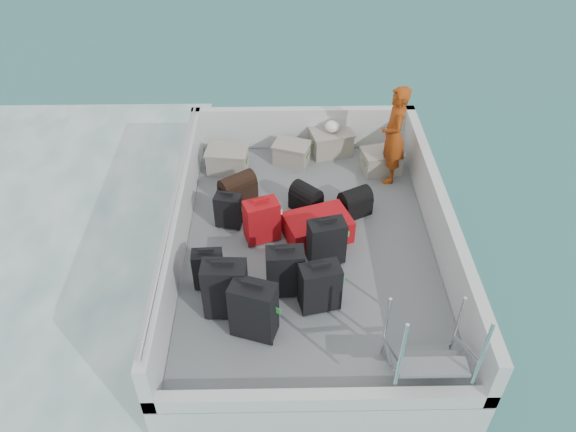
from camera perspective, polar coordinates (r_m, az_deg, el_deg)
name	(u,v)px	position (r m, az deg, el deg)	size (l,w,h in m)	color
ground	(308,275)	(8.06, 2.05, -6.02)	(160.00, 160.00, 0.00)	#195959
ferry_hull	(309,260)	(7.85, 2.10, -4.51)	(3.60, 5.00, 0.60)	silver
deck	(309,244)	(7.63, 2.16, -2.85)	(3.30, 4.70, 0.02)	slate
deck_fittings	(338,239)	(7.17, 5.12, -2.33)	(3.60, 5.00, 0.90)	silver
suitcase_0	(225,290)	(6.54, -6.38, -7.46)	(0.51, 0.29, 0.78)	black
suitcase_1	(208,270)	(6.95, -8.11, -5.40)	(0.37, 0.21, 0.55)	black
suitcase_2	(228,211)	(7.78, -6.07, 0.50)	(0.35, 0.21, 0.52)	black
suitcase_3	(254,311)	(6.32, -3.51, -9.57)	(0.50, 0.29, 0.76)	black
suitcase_4	(285,272)	(6.77, -0.28, -5.70)	(0.45, 0.27, 0.67)	black
suitcase_5	(262,221)	(7.49, -2.68, -0.54)	(0.45, 0.27, 0.62)	#B60E12
suitcase_6	(320,288)	(6.62, 3.25, -7.27)	(0.47, 0.28, 0.65)	black
suitcase_7	(326,242)	(7.17, 3.92, -2.69)	(0.46, 0.27, 0.65)	black
suitcase_8	(318,227)	(7.62, 3.03, -1.15)	(0.57, 0.86, 0.34)	#B60E12
duffel_0	(238,190)	(8.31, -5.12, 2.69)	(0.52, 0.30, 0.32)	black
duffel_1	(306,200)	(8.08, 1.83, 1.62)	(0.42, 0.30, 0.32)	black
duffel_2	(355,204)	(8.06, 6.80, 1.20)	(0.43, 0.30, 0.32)	black
crate_0	(228,161)	(8.89, -6.16, 5.58)	(0.60, 0.41, 0.36)	gray
crate_1	(292,154)	(9.04, 0.37, 6.35)	(0.53, 0.36, 0.32)	gray
crate_2	(331,143)	(9.28, 4.41, 7.42)	(0.63, 0.43, 0.38)	gray
crate_3	(381,162)	(8.95, 9.45, 5.43)	(0.57, 0.39, 0.34)	gray
yellow_bag	(371,159)	(9.11, 8.40, 5.78)	(0.28, 0.26, 0.22)	yellow
white_bag	(332,128)	(9.13, 4.50, 8.89)	(0.24, 0.24, 0.18)	white
passenger	(394,135)	(8.49, 10.69, 8.06)	(0.57, 0.37, 1.54)	#D35213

